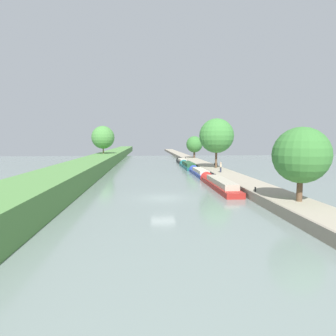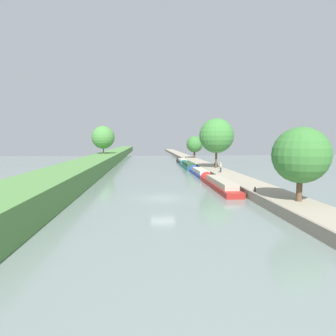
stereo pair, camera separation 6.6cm
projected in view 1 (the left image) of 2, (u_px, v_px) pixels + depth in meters
name	position (u px, v px, depth m)	size (l,w,h in m)	color
ground_plane	(163.00, 198.00, 30.17)	(160.00, 160.00, 0.00)	slate
left_grassy_bank	(45.00, 188.00, 29.12)	(6.15, 260.00, 2.44)	#518442
right_towpath	(264.00, 192.00, 30.97)	(3.92, 260.00, 0.87)	#9E937F
stone_quay	(245.00, 192.00, 30.81)	(0.25, 260.00, 0.92)	gray
narrowboat_red	(218.00, 184.00, 36.67)	(1.99, 14.45, 1.93)	maroon
narrowboat_blue	(199.00, 172.00, 50.09)	(1.91, 11.84, 1.81)	#283D93
narrowboat_teal	(188.00, 165.00, 62.97)	(2.15, 13.22, 2.04)	#195B60
narrowboat_black	(182.00, 161.00, 75.29)	(1.90, 10.85, 1.81)	black
tree_rightbank_near	(301.00, 155.00, 24.15)	(4.74, 4.74, 6.31)	brown
tree_rightbank_midnear	(216.00, 136.00, 52.96)	(6.35, 6.35, 9.12)	brown
tree_rightbank_midfar	(194.00, 144.00, 82.76)	(4.67, 4.67, 6.23)	#4C3828
tree_leftbank_downstream	(103.00, 137.00, 75.29)	(5.97, 5.97, 7.25)	brown
person_walking	(221.00, 167.00, 46.16)	(0.34, 0.34, 1.66)	#282D42
mooring_bollard_near	(255.00, 189.00, 29.12)	(0.16, 0.16, 0.45)	black
mooring_bollard_far	(185.00, 158.00, 80.29)	(0.16, 0.16, 0.45)	black
park_bench	(216.00, 164.00, 58.46)	(0.44, 1.50, 0.47)	#333338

